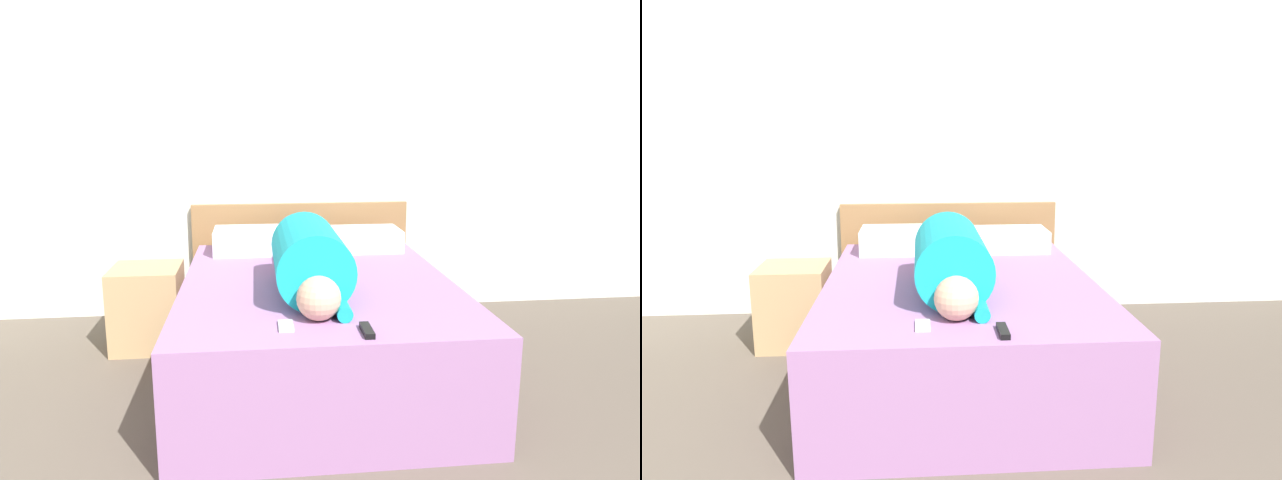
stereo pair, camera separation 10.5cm
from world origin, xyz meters
The scene contains 9 objects.
wall_back centered at (0.00, 3.73, 1.30)m, with size 6.22×0.06×2.60m.
bed centered at (-0.01, 2.56, 0.28)m, with size 1.45×1.93×0.55m.
headboard centered at (-0.01, 3.66, 0.41)m, with size 1.57×0.04×0.82m.
nightstand centered at (-1.03, 3.08, 0.26)m, with size 0.42×0.42×0.51m.
person_lying centered at (-0.07, 2.49, 0.71)m, with size 0.36×1.67×0.36m.
pillow_near_headboard centered at (-0.31, 3.27, 0.63)m, with size 0.60×0.33×0.16m.
pillow_second centered at (0.34, 3.27, 0.62)m, with size 0.57×0.33×0.14m.
tv_remote centered at (0.11, 1.72, 0.56)m, with size 0.04×0.15×0.02m.
cell_phone centered at (-0.22, 1.83, 0.56)m, with size 0.06×0.13×0.01m.
Camera 2 is at (-0.23, -0.46, 1.40)m, focal length 32.00 mm.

